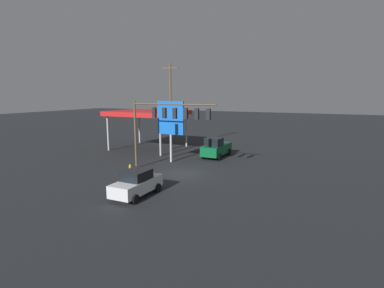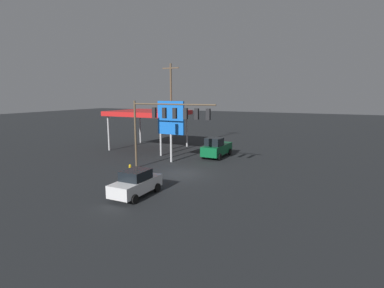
{
  "view_description": "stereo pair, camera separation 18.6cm",
  "coord_description": "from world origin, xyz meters",
  "px_view_note": "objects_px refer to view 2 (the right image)",
  "views": [
    {
      "loc": [
        -12.38,
        24.39,
        7.4
      ],
      "look_at": [
        0.0,
        -2.0,
        2.52
      ],
      "focal_mm": 28.0,
      "sensor_mm": 36.0,
      "label": 1
    },
    {
      "loc": [
        -12.55,
        24.31,
        7.4
      ],
      "look_at": [
        0.0,
        -2.0,
        2.52
      ],
      "focal_mm": 28.0,
      "sensor_mm": 36.0,
      "label": 2
    }
  ],
  "objects_px": {
    "traffic_signal_assembly": "(169,117)",
    "fire_hydrant": "(130,169)",
    "price_sign": "(171,120)",
    "sedan_far": "(136,183)",
    "utility_pole": "(171,105)",
    "pickup_parked": "(216,148)"
  },
  "relations": [
    {
      "from": "pickup_parked",
      "to": "sedan_far",
      "type": "height_order",
      "value": "pickup_parked"
    },
    {
      "from": "traffic_signal_assembly",
      "to": "fire_hydrant",
      "type": "height_order",
      "value": "traffic_signal_assembly"
    },
    {
      "from": "sedan_far",
      "to": "fire_hydrant",
      "type": "distance_m",
      "value": 6.5
    },
    {
      "from": "pickup_parked",
      "to": "sedan_far",
      "type": "bearing_deg",
      "value": -0.68
    },
    {
      "from": "price_sign",
      "to": "sedan_far",
      "type": "height_order",
      "value": "price_sign"
    },
    {
      "from": "price_sign",
      "to": "sedan_far",
      "type": "relative_size",
      "value": 1.51
    },
    {
      "from": "price_sign",
      "to": "sedan_far",
      "type": "bearing_deg",
      "value": 106.11
    },
    {
      "from": "price_sign",
      "to": "sedan_far",
      "type": "xyz_separation_m",
      "value": [
        -3.11,
        10.78,
        -3.74
      ]
    },
    {
      "from": "sedan_far",
      "to": "fire_hydrant",
      "type": "bearing_deg",
      "value": -138.42
    },
    {
      "from": "traffic_signal_assembly",
      "to": "price_sign",
      "type": "distance_m",
      "value": 4.25
    },
    {
      "from": "traffic_signal_assembly",
      "to": "pickup_parked",
      "type": "relative_size",
      "value": 1.65
    },
    {
      "from": "traffic_signal_assembly",
      "to": "sedan_far",
      "type": "height_order",
      "value": "traffic_signal_assembly"
    },
    {
      "from": "traffic_signal_assembly",
      "to": "price_sign",
      "type": "relative_size",
      "value": 1.3
    },
    {
      "from": "traffic_signal_assembly",
      "to": "pickup_parked",
      "type": "distance_m",
      "value": 9.42
    },
    {
      "from": "price_sign",
      "to": "fire_hydrant",
      "type": "height_order",
      "value": "price_sign"
    },
    {
      "from": "traffic_signal_assembly",
      "to": "pickup_parked",
      "type": "xyz_separation_m",
      "value": [
        -1.66,
        -8.29,
        -4.15
      ]
    },
    {
      "from": "price_sign",
      "to": "fire_hydrant",
      "type": "distance_m",
      "value": 7.35
    },
    {
      "from": "utility_pole",
      "to": "fire_hydrant",
      "type": "relative_size",
      "value": 12.88
    },
    {
      "from": "pickup_parked",
      "to": "traffic_signal_assembly",
      "type": "bearing_deg",
      "value": -10.31
    },
    {
      "from": "pickup_parked",
      "to": "utility_pole",
      "type": "bearing_deg",
      "value": -106.35
    },
    {
      "from": "utility_pole",
      "to": "sedan_far",
      "type": "height_order",
      "value": "utility_pole"
    },
    {
      "from": "pickup_parked",
      "to": "sedan_far",
      "type": "relative_size",
      "value": 1.18
    }
  ]
}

